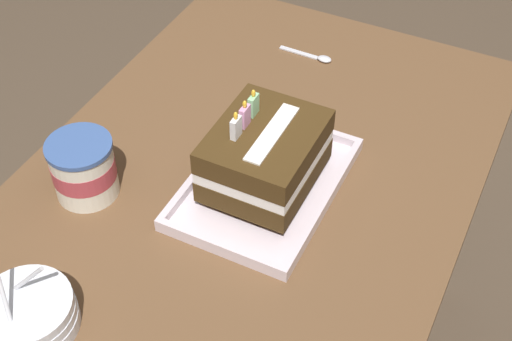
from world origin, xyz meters
The scene contains 6 objects.
dining_table centered at (0.00, 0.00, 0.61)m, with size 1.08×0.73×0.73m.
foil_tray centered at (-0.01, -0.04, 0.73)m, with size 0.33×0.23×0.02m.
birthday_cake centered at (-0.01, -0.04, 0.80)m, with size 0.20×0.16×0.15m.
bowl_stack centered at (-0.40, 0.14, 0.75)m, with size 0.14×0.14×0.12m.
ice_cream_tub centered at (-0.14, 0.23, 0.78)m, with size 0.11×0.11×0.11m.
serving_spoon_near_tray centered at (0.37, 0.03, 0.73)m, with size 0.02×0.12×0.01m.
Camera 1 is at (-0.76, -0.39, 1.59)m, focal length 49.87 mm.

